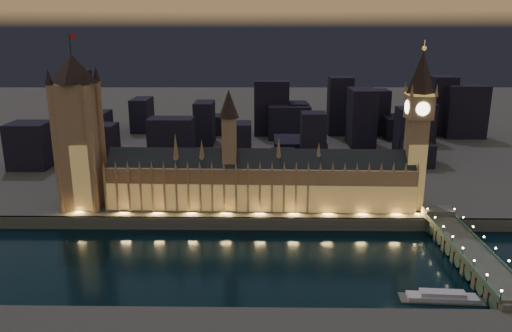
{
  "coord_description": "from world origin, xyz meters",
  "views": [
    {
      "loc": [
        9.67,
        -252.6,
        123.42
      ],
      "look_at": [
        5.0,
        55.0,
        38.0
      ],
      "focal_mm": 35.0,
      "sensor_mm": 36.0,
      "label": 1
    }
  ],
  "objects_px": {
    "elizabeth_tower": "(418,118)",
    "river_boat": "(442,297)",
    "westminster_bridge": "(467,253)",
    "palace_of_westminster": "(259,180)",
    "victoria_tower": "(78,125)"
  },
  "relations": [
    {
      "from": "river_boat",
      "to": "westminster_bridge",
      "type": "bearing_deg",
      "value": 56.08
    },
    {
      "from": "elizabeth_tower",
      "to": "westminster_bridge",
      "type": "bearing_deg",
      "value": -79.42
    },
    {
      "from": "palace_of_westminster",
      "to": "river_boat",
      "type": "xyz_separation_m",
      "value": [
        87.29,
        -104.21,
        -24.81
      ]
    },
    {
      "from": "palace_of_westminster",
      "to": "victoria_tower",
      "type": "xyz_separation_m",
      "value": [
        -116.68,
        0.17,
        36.91
      ]
    },
    {
      "from": "elizabeth_tower",
      "to": "westminster_bridge",
      "type": "relative_size",
      "value": 0.96
    },
    {
      "from": "elizabeth_tower",
      "to": "river_boat",
      "type": "xyz_separation_m",
      "value": [
        -14.03,
        -104.38,
        -66.85
      ]
    },
    {
      "from": "river_boat",
      "to": "elizabeth_tower",
      "type": "bearing_deg",
      "value": 82.35
    },
    {
      "from": "elizabeth_tower",
      "to": "palace_of_westminster",
      "type": "bearing_deg",
      "value": -179.9
    },
    {
      "from": "palace_of_westminster",
      "to": "river_boat",
      "type": "distance_m",
      "value": 138.18
    },
    {
      "from": "westminster_bridge",
      "to": "river_boat",
      "type": "bearing_deg",
      "value": -123.92
    },
    {
      "from": "elizabeth_tower",
      "to": "river_boat",
      "type": "distance_m",
      "value": 124.75
    },
    {
      "from": "river_boat",
      "to": "victoria_tower",
      "type": "bearing_deg",
      "value": 152.9
    },
    {
      "from": "palace_of_westminster",
      "to": "elizabeth_tower",
      "type": "distance_m",
      "value": 109.69
    },
    {
      "from": "westminster_bridge",
      "to": "river_boat",
      "type": "relative_size",
      "value": 2.85
    },
    {
      "from": "palace_of_westminster",
      "to": "westminster_bridge",
      "type": "xyz_separation_m",
      "value": [
        113.52,
        -65.2,
        -20.38
      ]
    }
  ]
}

